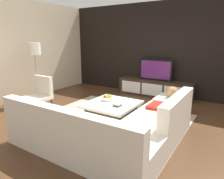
{
  "coord_description": "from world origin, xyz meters",
  "views": [
    {
      "loc": [
        2.17,
        -3.46,
        1.74
      ],
      "look_at": [
        -0.3,
        0.43,
        0.58
      ],
      "focal_mm": 32.85,
      "sensor_mm": 36.0,
      "label": 1
    }
  ],
  "objects_px": {
    "ottoman": "(171,106)",
    "book_stack": "(117,105)",
    "accent_chair_near": "(40,93)",
    "floor_lamp": "(35,52)",
    "media_console": "(155,88)",
    "decorative_ball": "(172,92)",
    "sectional_couch": "(111,131)",
    "television": "(156,70)",
    "fruit_bowl": "(107,98)",
    "coffee_table": "(112,111)"
  },
  "relations": [
    {
      "from": "ottoman",
      "to": "decorative_ball",
      "type": "height_order",
      "value": "decorative_ball"
    },
    {
      "from": "television",
      "to": "decorative_ball",
      "type": "relative_size",
      "value": 3.85
    },
    {
      "from": "coffee_table",
      "to": "floor_lamp",
      "type": "xyz_separation_m",
      "value": [
        -2.43,
        -0.01,
        1.17
      ]
    },
    {
      "from": "media_console",
      "to": "decorative_ball",
      "type": "bearing_deg",
      "value": -54.56
    },
    {
      "from": "sectional_couch",
      "to": "ottoman",
      "type": "bearing_deg",
      "value": 79.31
    },
    {
      "from": "media_console",
      "to": "book_stack",
      "type": "xyz_separation_m",
      "value": [
        0.11,
        -2.42,
        0.16
      ]
    },
    {
      "from": "sectional_couch",
      "to": "ottoman",
      "type": "relative_size",
      "value": 3.54
    },
    {
      "from": "sectional_couch",
      "to": "decorative_ball",
      "type": "distance_m",
      "value": 2.07
    },
    {
      "from": "television",
      "to": "ottoman",
      "type": "height_order",
      "value": "television"
    },
    {
      "from": "television",
      "to": "fruit_bowl",
      "type": "bearing_deg",
      "value": -97.22
    },
    {
      "from": "coffee_table",
      "to": "decorative_ball",
      "type": "bearing_deg",
      "value": 45.79
    },
    {
      "from": "floor_lamp",
      "to": "coffee_table",
      "type": "bearing_deg",
      "value": 0.14
    },
    {
      "from": "ottoman",
      "to": "television",
      "type": "bearing_deg",
      "value": 125.43
    },
    {
      "from": "accent_chair_near",
      "to": "decorative_ball",
      "type": "bearing_deg",
      "value": 27.73
    },
    {
      "from": "television",
      "to": "sectional_couch",
      "type": "relative_size",
      "value": 0.41
    },
    {
      "from": "coffee_table",
      "to": "accent_chair_near",
      "type": "xyz_separation_m",
      "value": [
        -1.69,
        -0.52,
        0.29
      ]
    },
    {
      "from": "decorative_ball",
      "to": "book_stack",
      "type": "height_order",
      "value": "decorative_ball"
    },
    {
      "from": "ottoman",
      "to": "sectional_couch",
      "type": "bearing_deg",
      "value": -100.69
    },
    {
      "from": "media_console",
      "to": "floor_lamp",
      "type": "xyz_separation_m",
      "value": [
        -2.53,
        -2.3,
        1.12
      ]
    },
    {
      "from": "ottoman",
      "to": "fruit_bowl",
      "type": "height_order",
      "value": "fruit_bowl"
    },
    {
      "from": "sectional_couch",
      "to": "book_stack",
      "type": "bearing_deg",
      "value": 115.03
    },
    {
      "from": "ottoman",
      "to": "book_stack",
      "type": "xyz_separation_m",
      "value": [
        -0.79,
        -1.15,
        0.21
      ]
    },
    {
      "from": "accent_chair_near",
      "to": "book_stack",
      "type": "height_order",
      "value": "accent_chair_near"
    },
    {
      "from": "television",
      "to": "ottoman",
      "type": "relative_size",
      "value": 1.44
    },
    {
      "from": "television",
      "to": "sectional_couch",
      "type": "xyz_separation_m",
      "value": [
        0.52,
        -3.29,
        -0.53
      ]
    },
    {
      "from": "ottoman",
      "to": "book_stack",
      "type": "height_order",
      "value": "book_stack"
    },
    {
      "from": "television",
      "to": "fruit_bowl",
      "type": "relative_size",
      "value": 3.61
    },
    {
      "from": "floor_lamp",
      "to": "fruit_bowl",
      "type": "distance_m",
      "value": 2.44
    },
    {
      "from": "book_stack",
      "to": "sectional_couch",
      "type": "bearing_deg",
      "value": -64.97
    },
    {
      "from": "floor_lamp",
      "to": "decorative_ball",
      "type": "distance_m",
      "value": 3.68
    },
    {
      "from": "accent_chair_near",
      "to": "floor_lamp",
      "type": "relative_size",
      "value": 0.53
    },
    {
      "from": "accent_chair_near",
      "to": "book_stack",
      "type": "distance_m",
      "value": 1.94
    },
    {
      "from": "accent_chair_near",
      "to": "ottoman",
      "type": "relative_size",
      "value": 1.24
    },
    {
      "from": "media_console",
      "to": "book_stack",
      "type": "bearing_deg",
      "value": -87.35
    },
    {
      "from": "accent_chair_near",
      "to": "book_stack",
      "type": "bearing_deg",
      "value": 9.73
    },
    {
      "from": "floor_lamp",
      "to": "book_stack",
      "type": "relative_size",
      "value": 10.02
    },
    {
      "from": "decorative_ball",
      "to": "book_stack",
      "type": "relative_size",
      "value": 1.61
    },
    {
      "from": "accent_chair_near",
      "to": "fruit_bowl",
      "type": "distance_m",
      "value": 1.64
    },
    {
      "from": "sectional_couch",
      "to": "coffee_table",
      "type": "xyz_separation_m",
      "value": [
        -0.62,
        0.99,
        -0.08
      ]
    },
    {
      "from": "coffee_table",
      "to": "fruit_bowl",
      "type": "distance_m",
      "value": 0.31
    },
    {
      "from": "sectional_couch",
      "to": "fruit_bowl",
      "type": "height_order",
      "value": "sectional_couch"
    },
    {
      "from": "accent_chair_near",
      "to": "ottoman",
      "type": "xyz_separation_m",
      "value": [
        2.69,
        1.55,
        -0.29
      ]
    },
    {
      "from": "accent_chair_near",
      "to": "coffee_table",
      "type": "bearing_deg",
      "value": 14.96
    },
    {
      "from": "sectional_couch",
      "to": "fruit_bowl",
      "type": "relative_size",
      "value": 8.86
    },
    {
      "from": "sectional_couch",
      "to": "fruit_bowl",
      "type": "distance_m",
      "value": 1.36
    },
    {
      "from": "media_console",
      "to": "decorative_ball",
      "type": "distance_m",
      "value": 1.58
    },
    {
      "from": "sectional_couch",
      "to": "television",
      "type": "bearing_deg",
      "value": 98.98
    },
    {
      "from": "ottoman",
      "to": "decorative_ball",
      "type": "xyz_separation_m",
      "value": [
        0.0,
        0.0,
        0.33
      ]
    },
    {
      "from": "television",
      "to": "coffee_table",
      "type": "bearing_deg",
      "value": -92.49
    },
    {
      "from": "fruit_bowl",
      "to": "media_console",
      "type": "bearing_deg",
      "value": 82.78
    }
  ]
}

